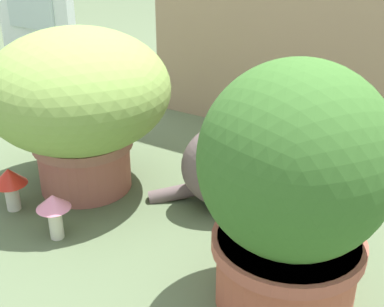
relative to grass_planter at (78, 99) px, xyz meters
The scene contains 7 objects.
ground_plane 0.32m from the grass_planter, ahead, with size 6.00×6.00×0.00m, color #536343.
cardboard_backdrop 0.70m from the grass_planter, 58.70° to the left, with size 1.03×0.03×0.81m, color tan.
grass_planter is the anchor object (origin of this frame).
leafy_planter 0.62m from the grass_planter, 12.95° to the right, with size 0.33×0.33×0.46m.
cat 0.42m from the grass_planter, 18.24° to the left, with size 0.37×0.29×0.32m.
mushroom_ornament_red 0.25m from the grass_planter, 112.88° to the right, with size 0.08×0.08×0.11m.
mushroom_ornament_pink 0.28m from the grass_planter, 64.88° to the right, with size 0.07×0.07×0.11m.
Camera 1 is at (0.65, -0.87, 0.69)m, focal length 49.51 mm.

